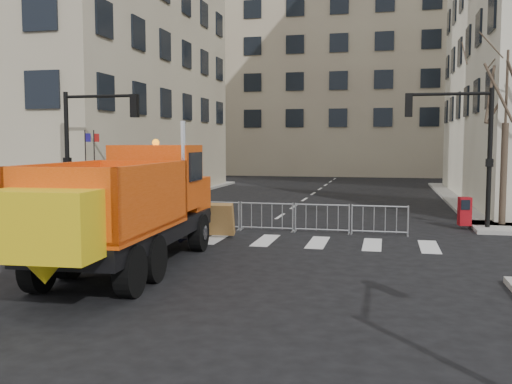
% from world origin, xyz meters
% --- Properties ---
extents(ground, '(120.00, 120.00, 0.00)m').
position_xyz_m(ground, '(0.00, 0.00, 0.00)').
color(ground, black).
rests_on(ground, ground).
extents(sidewalk_back, '(64.00, 5.00, 0.15)m').
position_xyz_m(sidewalk_back, '(0.00, 8.50, 0.07)').
color(sidewalk_back, gray).
rests_on(sidewalk_back, ground).
extents(building_far, '(30.00, 18.00, 24.00)m').
position_xyz_m(building_far, '(0.00, 52.00, 12.00)').
color(building_far, tan).
rests_on(building_far, ground).
extents(traffic_light_left, '(0.18, 0.18, 5.40)m').
position_xyz_m(traffic_light_left, '(-8.00, 7.50, 2.70)').
color(traffic_light_left, black).
rests_on(traffic_light_left, ground).
extents(traffic_light_right, '(0.18, 0.18, 5.40)m').
position_xyz_m(traffic_light_right, '(8.50, 9.50, 2.70)').
color(traffic_light_right, black).
rests_on(traffic_light_right, ground).
extents(crowd_barriers, '(12.60, 0.60, 1.10)m').
position_xyz_m(crowd_barriers, '(-0.75, 7.60, 0.55)').
color(crowd_barriers, '#9EA0A5').
rests_on(crowd_barriers, ground).
extents(street_tree, '(3.00, 3.00, 7.50)m').
position_xyz_m(street_tree, '(9.20, 10.50, 3.75)').
color(street_tree, '#382B21').
rests_on(street_tree, ground).
extents(plow_truck, '(3.41, 10.32, 3.96)m').
position_xyz_m(plow_truck, '(-1.87, 0.19, 1.76)').
color(plow_truck, black).
rests_on(plow_truck, ground).
extents(cop_a, '(0.66, 0.43, 1.79)m').
position_xyz_m(cop_a, '(-1.87, 4.48, 0.90)').
color(cop_a, black).
rests_on(cop_a, ground).
extents(cop_b, '(1.04, 0.85, 1.98)m').
position_xyz_m(cop_b, '(-2.36, 4.75, 0.99)').
color(cop_b, black).
rests_on(cop_b, ground).
extents(cop_c, '(1.17, 1.05, 1.91)m').
position_xyz_m(cop_c, '(-2.73, 4.69, 0.95)').
color(cop_c, black).
rests_on(cop_c, ground).
extents(worker, '(1.50, 1.27, 2.01)m').
position_xyz_m(worker, '(-6.21, 8.19, 1.16)').
color(worker, '#ACC517').
rests_on(worker, sidewalk_back).
extents(newspaper_box, '(0.51, 0.47, 1.10)m').
position_xyz_m(newspaper_box, '(7.70, 9.76, 0.70)').
color(newspaper_box, maroon).
rests_on(newspaper_box, sidewalk_back).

